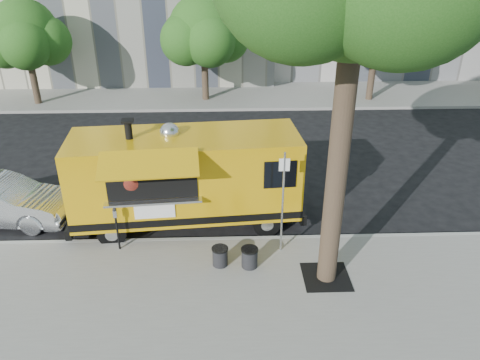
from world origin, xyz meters
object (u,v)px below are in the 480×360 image
at_px(trash_bin_left, 220,256).
at_px(sign_post, 283,197).
at_px(trash_bin_right, 250,257).
at_px(far_tree_b, 203,30).
at_px(food_truck, 185,177).
at_px(sedan, 0,201).
at_px(far_tree_a, 24,34).
at_px(parking_meter, 116,224).
at_px(far_tree_c, 377,32).

bearing_deg(trash_bin_left, sign_post, 20.21).
bearing_deg(trash_bin_right, far_tree_b, 96.23).
distance_m(food_truck, sedan, 5.89).
distance_m(far_tree_a, trash_bin_left, 17.82).
bearing_deg(parking_meter, far_tree_b, 81.90).
relative_size(far_tree_a, far_tree_c, 1.03).
bearing_deg(parking_meter, far_tree_a, 117.15).
xyz_separation_m(parking_meter, trash_bin_left, (2.85, -0.83, -0.54)).
bearing_deg(sedan, food_truck, -86.31).
bearing_deg(trash_bin_right, food_truck, 126.62).
bearing_deg(parking_meter, far_tree_c, 51.34).
relative_size(food_truck, trash_bin_left, 13.42).
bearing_deg(food_truck, trash_bin_left, -71.06).
bearing_deg(far_tree_b, parking_meter, -98.10).
bearing_deg(trash_bin_right, sedan, 160.00).
relative_size(far_tree_c, parking_meter, 3.90).
xyz_separation_m(sign_post, parking_meter, (-4.55, 0.20, -0.87)).
bearing_deg(far_tree_c, sign_post, -114.81).
bearing_deg(trash_bin_left, far_tree_a, 124.24).
height_order(sedan, trash_bin_right, sedan).
bearing_deg(far_tree_a, food_truck, -53.98).
xyz_separation_m(far_tree_a, food_truck, (8.82, -12.13, -2.14)).
bearing_deg(far_tree_a, sign_post, -50.17).
xyz_separation_m(far_tree_b, trash_bin_left, (0.85, -14.88, -3.40)).
distance_m(far_tree_a, trash_bin_right, 18.35).
xyz_separation_m(far_tree_b, sign_post, (2.55, -14.25, -1.98)).
bearing_deg(food_truck, far_tree_c, 48.35).
height_order(far_tree_b, parking_meter, far_tree_b).
relative_size(far_tree_b, sedan, 1.24).
distance_m(far_tree_b, sedan, 13.94).
height_order(far_tree_c, sign_post, far_tree_c).
distance_m(far_tree_a, sign_post, 18.14).
relative_size(far_tree_c, sedan, 1.18).
xyz_separation_m(trash_bin_left, trash_bin_right, (0.78, -0.10, 0.01)).
bearing_deg(far_tree_a, parking_meter, -62.85).
distance_m(far_tree_c, trash_bin_right, 16.74).
height_order(far_tree_b, sedan, far_tree_b).
relative_size(trash_bin_left, trash_bin_right, 0.96).
distance_m(far_tree_c, food_truck, 15.43).
xyz_separation_m(far_tree_b, trash_bin_right, (1.64, -14.97, -3.38)).
bearing_deg(trash_bin_right, trash_bin_left, 172.92).
bearing_deg(trash_bin_right, sign_post, 38.32).
xyz_separation_m(parking_meter, sedan, (-3.99, 1.85, -0.25)).
xyz_separation_m(far_tree_a, sign_post, (11.55, -13.85, -1.93)).
height_order(sedan, trash_bin_left, sedan).
bearing_deg(far_tree_c, trash_bin_right, -116.65).
height_order(sign_post, sedan, sign_post).
bearing_deg(food_truck, far_tree_b, 84.42).
distance_m(far_tree_b, food_truck, 12.73).
xyz_separation_m(sedan, trash_bin_left, (6.84, -2.68, -0.29)).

